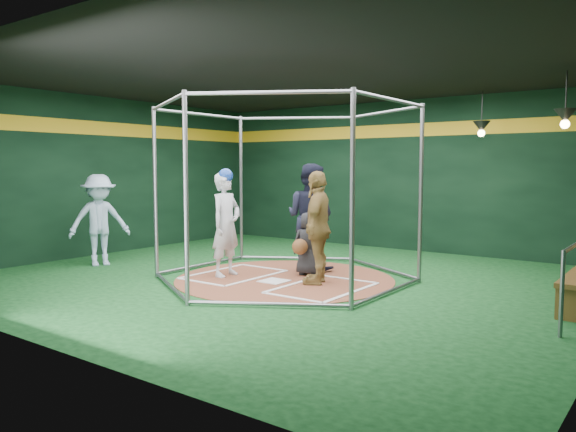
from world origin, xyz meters
The scene contains 14 objects.
room_shell centered at (0.00, 0.01, 1.75)m, with size 10.10×9.10×3.53m.
clay_disc centered at (0.00, 0.00, 0.01)m, with size 3.80×3.80×0.01m, color brown.
home_plate centered at (0.00, -0.30, 0.02)m, with size 0.43×0.43×0.01m, color white.
batter_box_left centered at (-0.95, -0.25, 0.02)m, with size 1.17×1.77×0.01m.
batter_box_right centered at (0.95, -0.25, 0.02)m, with size 1.17×1.77×0.01m.
batting_cage centered at (0.00, 0.00, 1.50)m, with size 4.05×4.67×3.00m.
pendant_lamp_near centered at (2.20, 3.60, 2.74)m, with size 0.34×0.34×0.90m.
pendant_lamp_far centered at (4.00, 2.00, 2.74)m, with size 0.34×0.34×0.90m.
batter_figure centered at (-0.99, -0.41, 0.96)m, with size 0.47×0.69×1.91m.
visitor_leopard centered at (0.67, 0.02, 0.95)m, with size 1.10×0.46×1.88m, color tan.
catcher_figure centered at (0.13, 0.50, 0.58)m, with size 0.65×0.67×1.14m.
umpire centered at (-0.14, 0.99, 1.01)m, with size 0.97×0.76×2.00m, color black.
bystander_blue centered at (-3.79, -1.05, 0.90)m, with size 1.17×0.67×1.81m, color #A1BBD5.
steel_railing centered at (4.55, -0.26, 0.68)m, with size 0.05×1.17×1.01m.
Camera 1 is at (5.75, -7.74, 1.95)m, focal length 35.00 mm.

